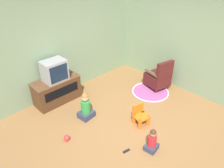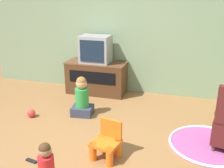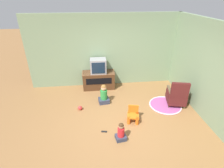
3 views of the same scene
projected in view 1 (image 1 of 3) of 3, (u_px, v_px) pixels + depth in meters
The scene contains 12 objects.
ground_plane at pixel (131, 131), 4.75m from camera, with size 30.00×30.00×0.00m, color olive.
wall_back at pixel (53, 47), 5.43m from camera, with size 5.50×0.12×2.65m.
wall_right at pixel (207, 48), 5.38m from camera, with size 0.12×5.51×2.65m.
tv_cabinet at pixel (57, 90), 5.58m from camera, with size 1.18×0.52×0.64m.
television at pixel (54, 71), 5.27m from camera, with size 0.56×0.42×0.52m.
black_armchair at pixel (158, 77), 6.13m from camera, with size 0.67×0.70×0.90m.
yellow_kid_chair at pixel (141, 117), 4.90m from camera, with size 0.38×0.37×0.46m.
play_mat at pixel (150, 92), 6.10m from camera, with size 1.03×1.03×0.04m.
child_watching_left at pixel (152, 141), 4.21m from camera, with size 0.29×0.26×0.50m.
child_watching_center at pixel (86, 107), 5.03m from camera, with size 0.37×0.33×0.66m.
toy_ball at pixel (67, 138), 4.49m from camera, with size 0.13×0.13×0.13m.
remote_control at pixel (126, 151), 4.27m from camera, with size 0.16×0.07×0.02m.
Camera 1 is at (-2.77, -2.26, 3.32)m, focal length 35.00 mm.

